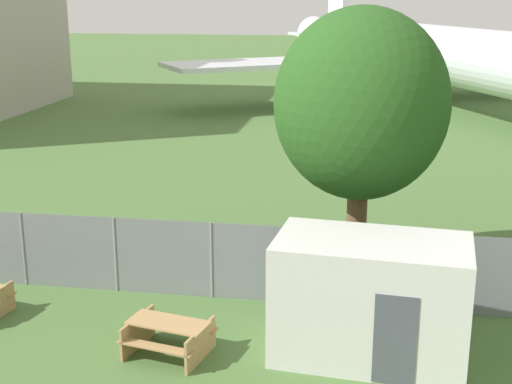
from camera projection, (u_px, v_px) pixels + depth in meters
perimeter_fence at (212, 260)px, 18.03m from camera, size 56.07×0.07×2.02m
airplane at (428, 53)px, 48.73m from camera, size 34.28×41.21×10.96m
portable_cabin at (371, 299)px, 15.02m from camera, size 4.21×2.60×2.63m
picnic_bench_near_cabin at (168, 334)px, 15.32m from camera, size 1.99×1.74×0.76m
tree_behind_benches at (361, 105)px, 18.03m from camera, size 4.45×4.45×7.27m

